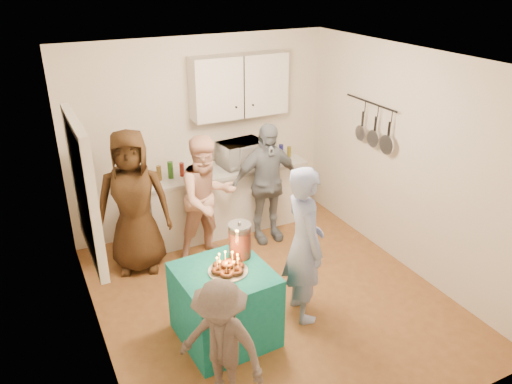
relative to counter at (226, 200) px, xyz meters
name	(u,v)px	position (x,y,z in m)	size (l,w,h in m)	color
floor	(270,297)	(-0.20, -1.70, -0.43)	(4.00, 4.00, 0.00)	brown
ceiling	(273,61)	(-0.20, -1.70, 2.17)	(4.00, 4.00, 0.00)	white
back_wall	(201,136)	(-0.20, 0.30, 0.87)	(3.60, 3.60, 0.00)	silver
left_wall	(88,230)	(-2.00, -1.70, 0.87)	(4.00, 4.00, 0.00)	silver
right_wall	(409,163)	(1.60, -1.70, 0.87)	(4.00, 4.00, 0.00)	silver
window_night	(82,190)	(-1.97, -1.40, 1.12)	(0.04, 1.00, 1.20)	black
counter	(226,200)	(0.00, 0.00, 0.00)	(2.20, 0.58, 0.86)	white
countertop	(225,169)	(0.00, 0.00, 0.46)	(2.24, 0.62, 0.05)	beige
upper_cabinet	(239,86)	(0.30, 0.15, 1.52)	(1.30, 0.30, 0.80)	white
pot_rack	(368,123)	(1.52, -1.00, 1.17)	(0.12, 1.00, 0.60)	black
microwave	(242,153)	(0.25, 0.00, 0.64)	(0.59, 0.40, 0.33)	white
party_table	(225,305)	(-0.90, -2.07, -0.05)	(0.85, 0.85, 0.76)	#127972
donut_cake	(228,263)	(-0.86, -2.08, 0.42)	(0.38, 0.38, 0.18)	#381C0C
punch_jar	(240,241)	(-0.64, -1.88, 0.50)	(0.22, 0.22, 0.34)	#B72C0E
man_birthday	(304,244)	(-0.03, -2.09, 0.41)	(0.61, 0.40, 1.68)	#98A9DD
woman_back_left	(133,202)	(-1.34, -0.44, 0.45)	(0.86, 0.56, 1.75)	brown
woman_back_center	(207,199)	(-0.48, -0.58, 0.37)	(0.78, 0.60, 1.60)	#E38D76
woman_back_right	(266,184)	(0.37, -0.50, 0.38)	(0.95, 0.39, 1.61)	black
child_near_left	(221,346)	(-1.24, -2.82, 0.17)	(0.78, 0.45, 1.21)	#4F433F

